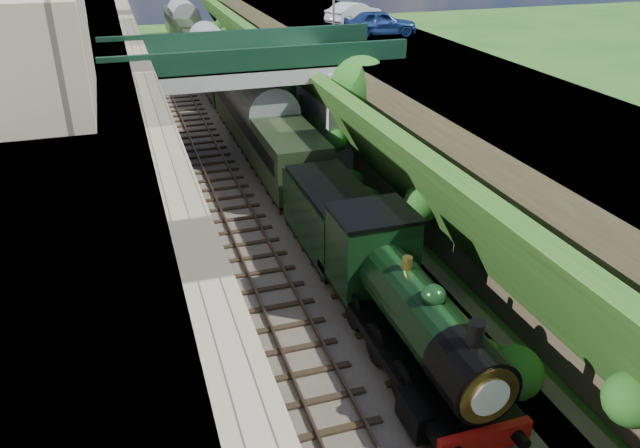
% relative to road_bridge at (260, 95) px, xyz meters
% --- Properties ---
extents(trackbed, '(10.00, 90.00, 0.20)m').
position_rel_road_bridge_xyz_m(trackbed, '(-0.94, -4.00, -3.98)').
color(trackbed, '#473F38').
rests_on(trackbed, ground).
extents(retaining_wall, '(1.00, 90.00, 7.00)m').
position_rel_road_bridge_xyz_m(retaining_wall, '(-6.44, -4.00, -0.58)').
color(retaining_wall, '#756B56').
rests_on(retaining_wall, ground).
extents(street_plateau_left, '(6.00, 90.00, 7.00)m').
position_rel_road_bridge_xyz_m(street_plateau_left, '(-9.94, -4.00, -0.58)').
color(street_plateau_left, '#262628').
rests_on(street_plateau_left, ground).
extents(street_plateau_right, '(8.00, 90.00, 6.25)m').
position_rel_road_bridge_xyz_m(street_plateau_right, '(8.56, -4.00, -0.95)').
color(street_plateau_right, '#262628').
rests_on(street_plateau_right, ground).
extents(embankment_slope, '(4.58, 90.00, 6.42)m').
position_rel_road_bridge_xyz_m(embankment_slope, '(3.97, -3.11, -1.45)').
color(embankment_slope, '#1E4714').
rests_on(embankment_slope, ground).
extents(track_left, '(2.50, 90.00, 0.20)m').
position_rel_road_bridge_xyz_m(track_left, '(-2.94, -4.00, -3.83)').
color(track_left, black).
rests_on(track_left, trackbed).
extents(track_right, '(2.50, 90.00, 0.20)m').
position_rel_road_bridge_xyz_m(track_right, '(0.26, -4.00, -3.83)').
color(track_right, black).
rests_on(track_right, trackbed).
extents(road_bridge, '(16.00, 6.40, 7.25)m').
position_rel_road_bridge_xyz_m(road_bridge, '(0.00, 0.00, 0.00)').
color(road_bridge, gray).
rests_on(road_bridge, ground).
extents(building_near, '(4.00, 8.00, 4.00)m').
position_rel_road_bridge_xyz_m(building_near, '(-10.44, -10.00, 4.92)').
color(building_near, gray).
rests_on(building_near, street_plateau_left).
extents(tree, '(3.60, 3.80, 6.60)m').
position_rel_road_bridge_xyz_m(tree, '(4.97, -2.92, 0.57)').
color(tree, black).
rests_on(tree, ground).
extents(car_blue, '(4.86, 2.35, 1.60)m').
position_rel_road_bridge_xyz_m(car_blue, '(8.98, 4.05, 2.97)').
color(car_blue, navy).
rests_on(car_blue, street_plateau_right).
extents(car_silver, '(4.70, 3.38, 1.47)m').
position_rel_road_bridge_xyz_m(car_silver, '(9.18, 9.35, 2.91)').
color(car_silver, '#B5B6BA').
rests_on(car_silver, street_plateau_right).
extents(locomotive, '(3.10, 10.22, 3.83)m').
position_rel_road_bridge_xyz_m(locomotive, '(0.26, -19.26, -2.18)').
color(locomotive, black).
rests_on(locomotive, trackbed).
extents(tender, '(2.70, 6.00, 3.05)m').
position_rel_road_bridge_xyz_m(tender, '(0.26, -11.90, -2.46)').
color(tender, black).
rests_on(tender, trackbed).
extents(coach_front, '(2.90, 18.00, 3.70)m').
position_rel_road_bridge_xyz_m(coach_front, '(0.26, 0.70, -2.03)').
color(coach_front, black).
rests_on(coach_front, trackbed).
extents(coach_middle, '(2.90, 18.00, 3.70)m').
position_rel_road_bridge_xyz_m(coach_middle, '(0.26, 19.50, -2.03)').
color(coach_middle, black).
rests_on(coach_middle, trackbed).
extents(coach_rear, '(2.90, 18.00, 3.70)m').
position_rel_road_bridge_xyz_m(coach_rear, '(0.26, 38.30, -2.03)').
color(coach_rear, black).
rests_on(coach_rear, trackbed).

